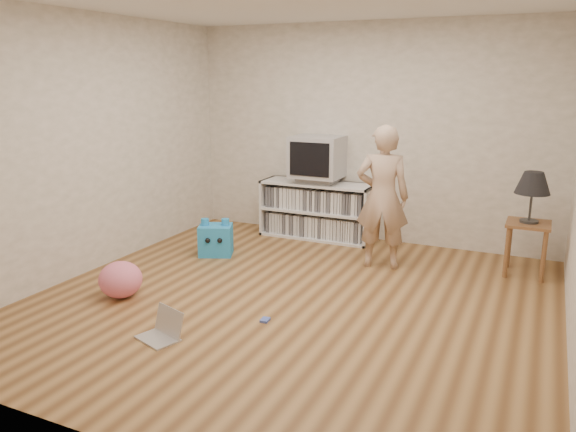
% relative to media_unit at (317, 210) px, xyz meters
% --- Properties ---
extents(ground, '(4.50, 4.50, 0.00)m').
position_rel_media_unit_xyz_m(ground, '(0.57, -2.04, -0.35)').
color(ground, brown).
rests_on(ground, ground).
extents(walls, '(4.52, 4.52, 2.60)m').
position_rel_media_unit_xyz_m(walls, '(0.57, -2.04, 0.95)').
color(walls, '#BBB4A4').
rests_on(walls, ground).
extents(media_unit, '(1.40, 0.45, 0.70)m').
position_rel_media_unit_xyz_m(media_unit, '(0.00, 0.00, 0.00)').
color(media_unit, white).
rests_on(media_unit, ground).
extents(dvd_deck, '(0.45, 0.35, 0.07)m').
position_rel_media_unit_xyz_m(dvd_deck, '(0.00, -0.02, 0.39)').
color(dvd_deck, gray).
rests_on(dvd_deck, media_unit).
extents(crt_tv, '(0.60, 0.53, 0.50)m').
position_rel_media_unit_xyz_m(crt_tv, '(0.00, -0.02, 0.67)').
color(crt_tv, '#AAAAAF').
rests_on(crt_tv, dvd_deck).
extents(side_table, '(0.42, 0.42, 0.55)m').
position_rel_media_unit_xyz_m(side_table, '(2.44, -0.39, 0.07)').
color(side_table, brown).
rests_on(side_table, ground).
extents(table_lamp, '(0.34, 0.34, 0.52)m').
position_rel_media_unit_xyz_m(table_lamp, '(2.44, -0.39, 0.59)').
color(table_lamp, '#333333').
rests_on(table_lamp, side_table).
extents(person, '(0.62, 0.48, 1.51)m').
position_rel_media_unit_xyz_m(person, '(1.03, -0.76, 0.40)').
color(person, tan).
rests_on(person, ground).
extents(laptop, '(0.39, 0.35, 0.22)m').
position_rel_media_unit_xyz_m(laptop, '(-0.03, -3.11, -0.29)').
color(laptop, silver).
rests_on(laptop, ground).
extents(playing_cards, '(0.07, 0.10, 0.02)m').
position_rel_media_unit_xyz_m(playing_cards, '(0.55, -2.51, -0.34)').
color(playing_cards, '#4960C3').
rests_on(playing_cards, ground).
extents(plush_blue, '(0.45, 0.41, 0.42)m').
position_rel_media_unit_xyz_m(plush_blue, '(-0.77, -1.16, -0.17)').
color(plush_blue, '#208DD6').
rests_on(plush_blue, ground).
extents(plush_pink, '(0.48, 0.48, 0.33)m').
position_rel_media_unit_xyz_m(plush_pink, '(-0.89, -2.60, -0.18)').
color(plush_pink, '#E66B89').
rests_on(plush_pink, ground).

